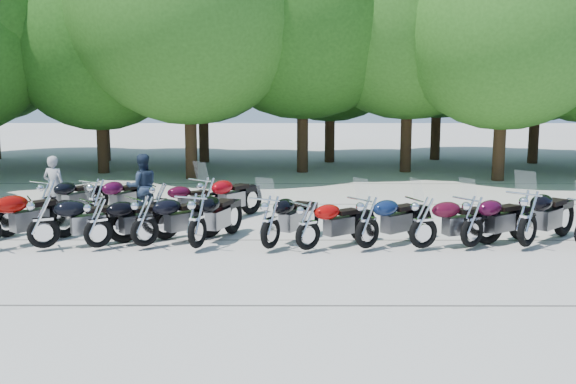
{
  "coord_description": "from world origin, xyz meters",
  "views": [
    {
      "loc": [
        0.05,
        -13.28,
        3.52
      ],
      "look_at": [
        0.0,
        1.5,
        1.1
      ],
      "focal_mm": 42.0,
      "sensor_mm": 36.0,
      "label": 1
    }
  ],
  "objects_px": {
    "motorcycle_3": "(98,221)",
    "motorcycle_7": "(308,224)",
    "motorcycle_4": "(145,219)",
    "motorcycle_15": "(97,199)",
    "motorcycle_17": "(207,198)",
    "rider_1": "(142,186)",
    "motorcycle_5": "(197,219)",
    "motorcycle_10": "(472,220)",
    "rider_0": "(54,187)",
    "motorcycle_2": "(43,220)",
    "motorcycle_8": "(367,221)",
    "motorcycle_14": "(48,199)",
    "motorcycle_11": "(528,217)",
    "motorcycle_9": "(423,221)",
    "motorcycle_6": "(270,220)",
    "motorcycle_16": "(160,201)"
  },
  "relations": [
    {
      "from": "motorcycle_16",
      "to": "motorcycle_5",
      "type": "bearing_deg",
      "value": 176.21
    },
    {
      "from": "motorcycle_5",
      "to": "motorcycle_17",
      "type": "xyz_separation_m",
      "value": [
        -0.12,
        2.62,
        -0.01
      ]
    },
    {
      "from": "motorcycle_6",
      "to": "motorcycle_9",
      "type": "xyz_separation_m",
      "value": [
        3.2,
        0.04,
        -0.01
      ]
    },
    {
      "from": "motorcycle_9",
      "to": "motorcycle_14",
      "type": "xyz_separation_m",
      "value": [
        -8.81,
        2.68,
        -0.01
      ]
    },
    {
      "from": "motorcycle_5",
      "to": "motorcycle_9",
      "type": "distance_m",
      "value": 4.74
    },
    {
      "from": "motorcycle_4",
      "to": "motorcycle_5",
      "type": "height_order",
      "value": "motorcycle_5"
    },
    {
      "from": "motorcycle_5",
      "to": "motorcycle_16",
      "type": "height_order",
      "value": "motorcycle_5"
    },
    {
      "from": "motorcycle_6",
      "to": "motorcycle_15",
      "type": "xyz_separation_m",
      "value": [
        -4.4,
        2.73,
        -0.02
      ]
    },
    {
      "from": "motorcycle_8",
      "to": "rider_0",
      "type": "distance_m",
      "value": 8.54
    },
    {
      "from": "motorcycle_7",
      "to": "motorcycle_2",
      "type": "bearing_deg",
      "value": 51.51
    },
    {
      "from": "motorcycle_3",
      "to": "motorcycle_15",
      "type": "distance_m",
      "value": 2.76
    },
    {
      "from": "motorcycle_4",
      "to": "motorcycle_15",
      "type": "distance_m",
      "value": 3.09
    },
    {
      "from": "motorcycle_8",
      "to": "rider_1",
      "type": "bearing_deg",
      "value": 18.03
    },
    {
      "from": "motorcycle_7",
      "to": "motorcycle_16",
      "type": "height_order",
      "value": "motorcycle_7"
    },
    {
      "from": "motorcycle_6",
      "to": "rider_0",
      "type": "relative_size",
      "value": 1.44
    },
    {
      "from": "motorcycle_4",
      "to": "motorcycle_17",
      "type": "xyz_separation_m",
      "value": [
        1.01,
        2.47,
        0.02
      ]
    },
    {
      "from": "motorcycle_5",
      "to": "motorcycle_15",
      "type": "relative_size",
      "value": 1.07
    },
    {
      "from": "motorcycle_7",
      "to": "motorcycle_9",
      "type": "distance_m",
      "value": 2.42
    },
    {
      "from": "motorcycle_2",
      "to": "motorcycle_7",
      "type": "relative_size",
      "value": 1.07
    },
    {
      "from": "motorcycle_5",
      "to": "motorcycle_15",
      "type": "distance_m",
      "value": 3.93
    },
    {
      "from": "motorcycle_2",
      "to": "motorcycle_4",
      "type": "distance_m",
      "value": 2.1
    },
    {
      "from": "motorcycle_5",
      "to": "motorcycle_6",
      "type": "distance_m",
      "value": 1.54
    },
    {
      "from": "motorcycle_17",
      "to": "rider_1",
      "type": "bearing_deg",
      "value": 12.38
    },
    {
      "from": "motorcycle_5",
      "to": "motorcycle_10",
      "type": "height_order",
      "value": "motorcycle_5"
    },
    {
      "from": "motorcycle_3",
      "to": "motorcycle_7",
      "type": "distance_m",
      "value": 4.42
    },
    {
      "from": "motorcycle_15",
      "to": "motorcycle_17",
      "type": "xyz_separation_m",
      "value": [
        2.74,
        -0.08,
        0.03
      ]
    },
    {
      "from": "motorcycle_10",
      "to": "rider_0",
      "type": "xyz_separation_m",
      "value": [
        -9.99,
        3.43,
        0.17
      ]
    },
    {
      "from": "motorcycle_5",
      "to": "motorcycle_7",
      "type": "height_order",
      "value": "motorcycle_5"
    },
    {
      "from": "motorcycle_5",
      "to": "motorcycle_11",
      "type": "distance_m",
      "value": 6.95
    },
    {
      "from": "rider_0",
      "to": "motorcycle_8",
      "type": "bearing_deg",
      "value": 168.13
    },
    {
      "from": "motorcycle_2",
      "to": "motorcycle_11",
      "type": "relative_size",
      "value": 0.92
    },
    {
      "from": "motorcycle_10",
      "to": "rider_1",
      "type": "xyz_separation_m",
      "value": [
        -7.67,
        3.3,
        0.2
      ]
    },
    {
      "from": "motorcycle_14",
      "to": "motorcycle_2",
      "type": "bearing_deg",
      "value": 137.96
    },
    {
      "from": "motorcycle_2",
      "to": "motorcycle_9",
      "type": "distance_m",
      "value": 7.96
    },
    {
      "from": "motorcycle_5",
      "to": "motorcycle_8",
      "type": "distance_m",
      "value": 3.56
    },
    {
      "from": "motorcycle_10",
      "to": "motorcycle_11",
      "type": "xyz_separation_m",
      "value": [
        1.17,
        0.01,
        0.07
      ]
    },
    {
      "from": "motorcycle_9",
      "to": "rider_0",
      "type": "height_order",
      "value": "rider_0"
    },
    {
      "from": "motorcycle_9",
      "to": "motorcycle_17",
      "type": "xyz_separation_m",
      "value": [
        -4.85,
        2.61,
        0.02
      ]
    },
    {
      "from": "motorcycle_4",
      "to": "motorcycle_14",
      "type": "relative_size",
      "value": 1.02
    },
    {
      "from": "motorcycle_3",
      "to": "motorcycle_11",
      "type": "relative_size",
      "value": 0.88
    },
    {
      "from": "motorcycle_2",
      "to": "motorcycle_3",
      "type": "distance_m",
      "value": 1.13
    },
    {
      "from": "motorcycle_14",
      "to": "motorcycle_17",
      "type": "bearing_deg",
      "value": -150.56
    },
    {
      "from": "motorcycle_11",
      "to": "motorcycle_17",
      "type": "xyz_separation_m",
      "value": [
        -7.07,
        2.5,
        -0.05
      ]
    },
    {
      "from": "motorcycle_2",
      "to": "motorcycle_6",
      "type": "relative_size",
      "value": 0.99
    },
    {
      "from": "motorcycle_17",
      "to": "rider_0",
      "type": "distance_m",
      "value": 4.2
    },
    {
      "from": "motorcycle_11",
      "to": "motorcycle_15",
      "type": "relative_size",
      "value": 1.12
    },
    {
      "from": "motorcycle_7",
      "to": "motorcycle_17",
      "type": "distance_m",
      "value": 3.67
    },
    {
      "from": "motorcycle_9",
      "to": "motorcycle_10",
      "type": "bearing_deg",
      "value": -106.21
    },
    {
      "from": "rider_1",
      "to": "motorcycle_2",
      "type": "bearing_deg",
      "value": 48.79
    },
    {
      "from": "motorcycle_15",
      "to": "motorcycle_14",
      "type": "bearing_deg",
      "value": 30.92
    }
  ]
}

